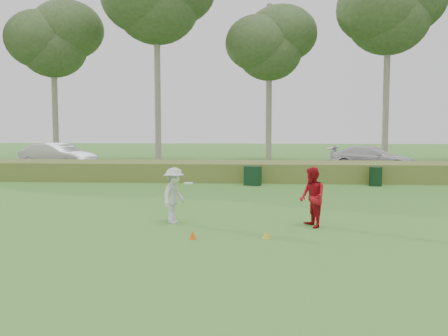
# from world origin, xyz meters

# --- Properties ---
(ground) EXTENTS (120.00, 120.00, 0.00)m
(ground) POSITION_xyz_m (0.00, 0.00, 0.00)
(ground) COLOR #377727
(ground) RESTS_ON ground
(reed_strip) EXTENTS (80.00, 3.00, 0.90)m
(reed_strip) POSITION_xyz_m (0.00, 12.00, 0.45)
(reed_strip) COLOR #576829
(reed_strip) RESTS_ON ground
(park_road) EXTENTS (80.00, 6.00, 0.06)m
(park_road) POSITION_xyz_m (0.00, 17.00, 0.03)
(park_road) COLOR #2D2D2D
(park_road) RESTS_ON ground
(tree_2) EXTENTS (6.50, 6.50, 12.00)m
(tree_2) POSITION_xyz_m (-14.00, 24.00, 8.97)
(tree_2) COLOR gray
(tree_2) RESTS_ON ground
(tree_4) EXTENTS (6.24, 6.24, 11.50)m
(tree_4) POSITION_xyz_m (2.00, 24.50, 8.59)
(tree_4) COLOR gray
(tree_4) RESTS_ON ground
(tree_5) EXTENTS (7.28, 7.28, 14.00)m
(tree_5) POSITION_xyz_m (10.00, 22.50, 10.47)
(tree_5) COLOR gray
(tree_5) RESTS_ON ground
(player_white) EXTENTS (0.97, 1.15, 1.57)m
(player_white) POSITION_xyz_m (-1.21, 0.98, 0.79)
(player_white) COLOR silver
(player_white) RESTS_ON ground
(player_red) EXTENTS (0.83, 0.94, 1.63)m
(player_red) POSITION_xyz_m (2.59, 0.67, 0.81)
(player_red) COLOR #AB0E1A
(player_red) RESTS_ON ground
(cone_orange) EXTENTS (0.19, 0.19, 0.21)m
(cone_orange) POSITION_xyz_m (-0.44, -0.94, 0.10)
(cone_orange) COLOR #EA4C0C
(cone_orange) RESTS_ON ground
(cone_yellow) EXTENTS (0.18, 0.18, 0.19)m
(cone_yellow) POSITION_xyz_m (1.33, -0.75, 0.10)
(cone_yellow) COLOR gold
(cone_yellow) RESTS_ON ground
(utility_cabinet) EXTENTS (0.82, 0.69, 0.88)m
(utility_cabinet) POSITION_xyz_m (0.93, 9.81, 0.44)
(utility_cabinet) COLOR black
(utility_cabinet) RESTS_ON ground
(trash_bin) EXTENTS (0.75, 0.75, 0.86)m
(trash_bin) POSITION_xyz_m (6.47, 10.01, 0.43)
(trash_bin) COLOR black
(trash_bin) RESTS_ON ground
(car_mid) EXTENTS (5.17, 3.40, 1.61)m
(car_mid) POSITION_xyz_m (-10.67, 16.09, 0.86)
(car_mid) COLOR silver
(car_mid) RESTS_ON park_road
(car_right) EXTENTS (5.33, 3.69, 1.43)m
(car_right) POSITION_xyz_m (7.91, 17.17, 0.78)
(car_right) COLOR silver
(car_right) RESTS_ON park_road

